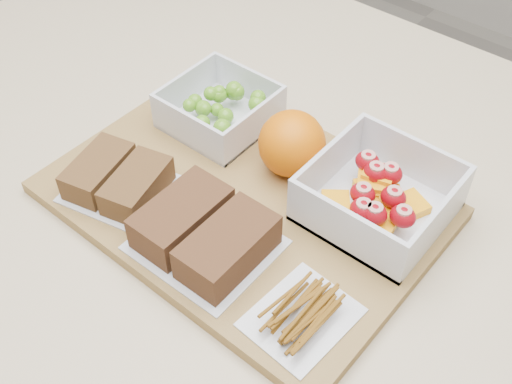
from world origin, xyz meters
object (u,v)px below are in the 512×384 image
(sandwich_bag_left, at_px, (118,179))
(pretzel_bag, at_px, (302,311))
(grape_container, at_px, (222,109))
(sandwich_bag_center, at_px, (205,233))
(cutting_board, at_px, (244,200))
(orange, at_px, (292,144))
(fruit_container, at_px, (378,197))

(sandwich_bag_left, height_order, pretzel_bag, sandwich_bag_left)
(grape_container, bearing_deg, sandwich_bag_left, -94.07)
(sandwich_bag_center, bearing_deg, grape_container, 126.33)
(cutting_board, xyz_separation_m, sandwich_bag_left, (-0.11, -0.08, 0.03))
(pretzel_bag, bearing_deg, sandwich_bag_center, 176.59)
(sandwich_bag_left, distance_m, sandwich_bag_center, 0.13)
(cutting_board, xyz_separation_m, sandwich_bag_center, (0.02, -0.08, 0.03))
(cutting_board, relative_size, orange, 5.41)
(cutting_board, distance_m, fruit_container, 0.15)
(cutting_board, bearing_deg, sandwich_bag_left, -143.70)
(grape_container, height_order, sandwich_bag_left, grape_container)
(pretzel_bag, bearing_deg, orange, 130.08)
(orange, distance_m, sandwich_bag_left, 0.20)
(fruit_container, distance_m, pretzel_bag, 0.16)
(sandwich_bag_left, bearing_deg, cutting_board, 35.62)
(fruit_container, relative_size, sandwich_bag_left, 1.08)
(sandwich_bag_left, relative_size, pretzel_bag, 1.23)
(sandwich_bag_center, relative_size, pretzel_bag, 1.30)
(fruit_container, height_order, pretzel_bag, fruit_container)
(cutting_board, height_order, pretzel_bag, pretzel_bag)
(cutting_board, relative_size, grape_container, 3.53)
(fruit_container, height_order, sandwich_bag_left, fruit_container)
(orange, xyz_separation_m, sandwich_bag_left, (-0.13, -0.15, -0.02))
(orange, bearing_deg, pretzel_bag, -49.92)
(cutting_board, distance_m, sandwich_bag_center, 0.09)
(grape_container, xyz_separation_m, pretzel_bag, (0.25, -0.17, -0.01))
(orange, xyz_separation_m, pretzel_bag, (0.13, -0.16, -0.03))
(sandwich_bag_left, height_order, sandwich_bag_center, sandwich_bag_center)
(sandwich_bag_left, bearing_deg, pretzel_bag, -1.37)
(grape_container, bearing_deg, fruit_container, -2.02)
(sandwich_bag_left, distance_m, pretzel_bag, 0.26)
(fruit_container, xyz_separation_m, sandwich_bag_center, (-0.11, -0.15, -0.00))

